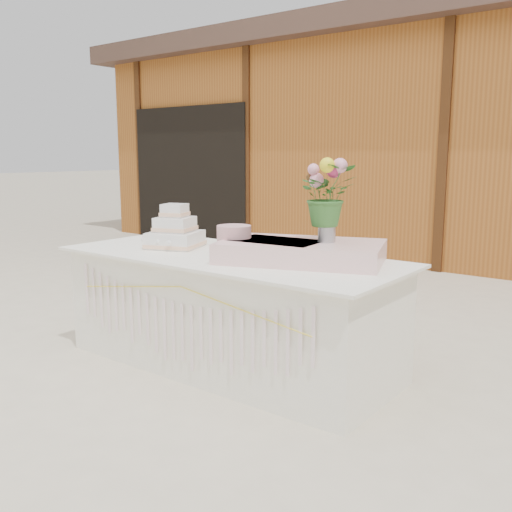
# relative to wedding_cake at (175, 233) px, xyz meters

# --- Properties ---
(ground) EXTENTS (80.00, 80.00, 0.00)m
(ground) POSITION_rel_wedding_cake_xyz_m (0.51, -0.01, -0.88)
(ground) COLOR beige
(ground) RESTS_ON ground
(barn) EXTENTS (12.60, 4.60, 3.30)m
(barn) POSITION_rel_wedding_cake_xyz_m (0.50, 5.99, 0.80)
(barn) COLOR #93551E
(barn) RESTS_ON ground
(cake_table) EXTENTS (2.40, 1.00, 0.77)m
(cake_table) POSITION_rel_wedding_cake_xyz_m (0.51, -0.01, -0.49)
(cake_table) COLOR white
(cake_table) RESTS_ON ground
(wedding_cake) EXTENTS (0.45, 0.45, 0.31)m
(wedding_cake) POSITION_rel_wedding_cake_xyz_m (0.00, 0.00, 0.00)
(wedding_cake) COLOR white
(wedding_cake) RESTS_ON cake_table
(pink_cake_stand) EXTENTS (0.29, 0.29, 0.21)m
(pink_cake_stand) POSITION_rel_wedding_cake_xyz_m (0.58, -0.04, 0.01)
(pink_cake_stand) COLOR white
(pink_cake_stand) RESTS_ON cake_table
(satin_runner) EXTENTS (1.14, 0.88, 0.13)m
(satin_runner) POSITION_rel_wedding_cake_xyz_m (1.02, 0.09, -0.04)
(satin_runner) COLOR beige
(satin_runner) RESTS_ON cake_table
(flower_vase) EXTENTS (0.11, 0.11, 0.15)m
(flower_vase) POSITION_rel_wedding_cake_xyz_m (1.16, 0.17, 0.09)
(flower_vase) COLOR #A7A8AC
(flower_vase) RESTS_ON satin_runner
(bouquet) EXTENTS (0.45, 0.45, 0.38)m
(bouquet) POSITION_rel_wedding_cake_xyz_m (1.16, 0.17, 0.36)
(bouquet) COLOR #316829
(bouquet) RESTS_ON flower_vase
(loose_flowers) EXTENTS (0.16, 0.37, 0.02)m
(loose_flowers) POSITION_rel_wedding_cake_xyz_m (-0.51, 0.11, -0.10)
(loose_flowers) COLOR pink
(loose_flowers) RESTS_ON cake_table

